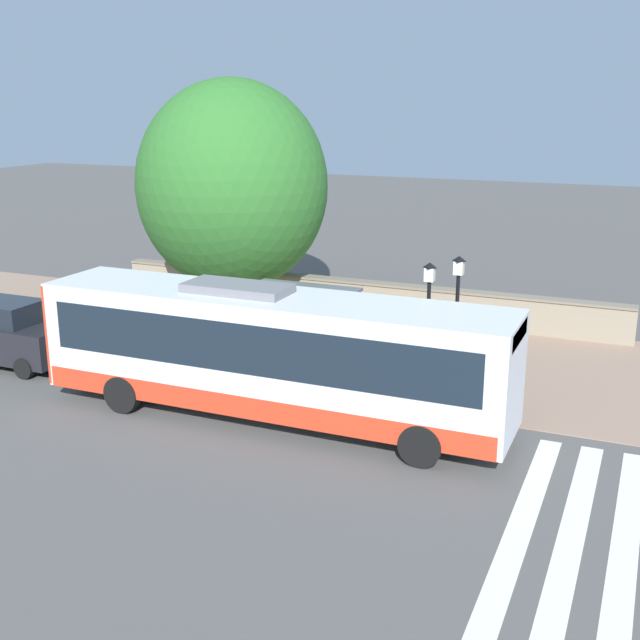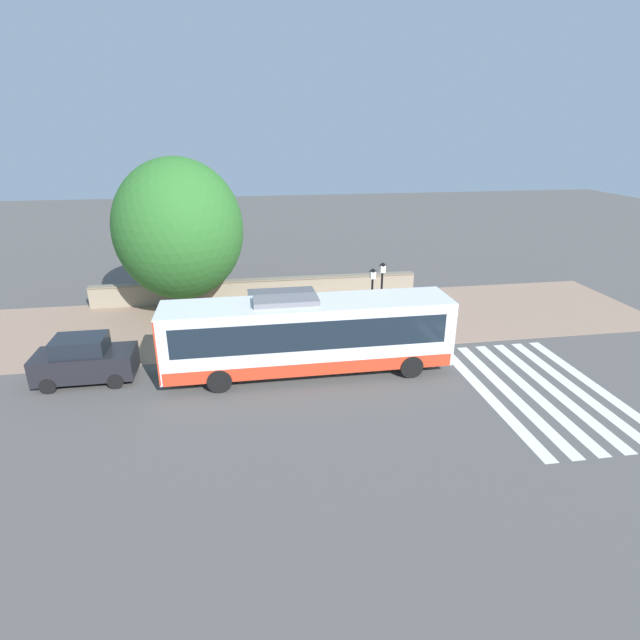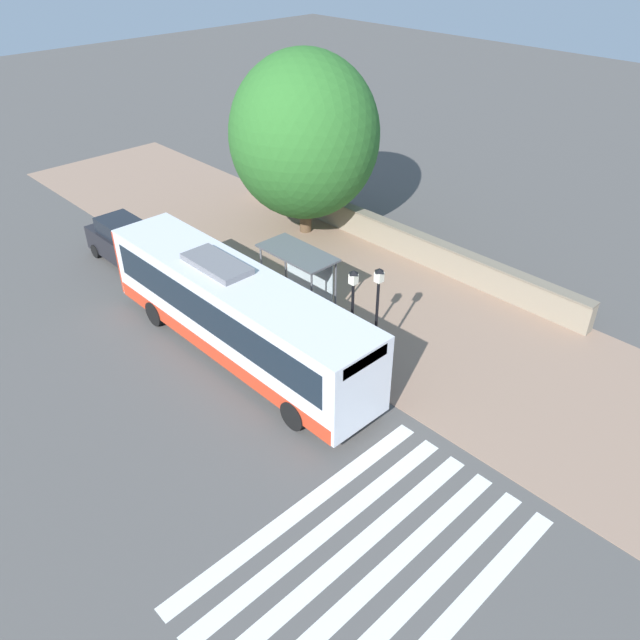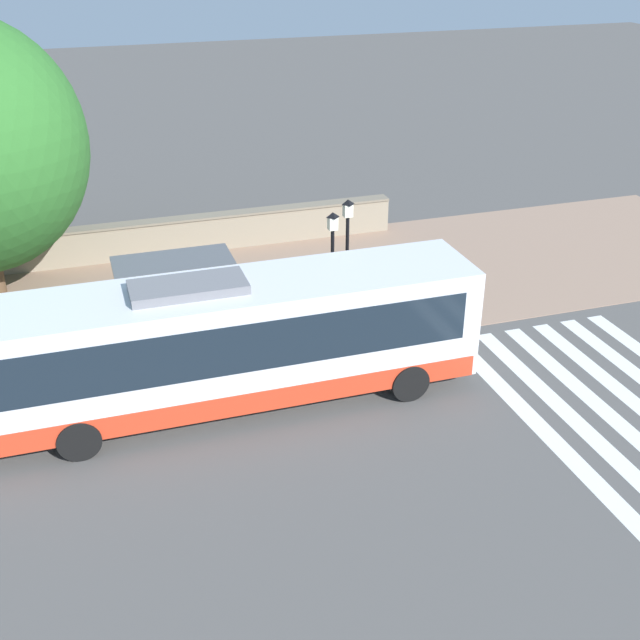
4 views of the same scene
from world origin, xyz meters
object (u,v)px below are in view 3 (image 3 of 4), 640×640
Objects in this scene: parked_car_behind_bus at (124,241)px; street_lamp_near at (377,311)px; street_lamp_far at (352,312)px; bus at (236,312)px; bench at (305,263)px; shade_tree at (304,136)px; bus_shelter at (300,261)px; pedestrian at (368,376)px.

street_lamp_near is at bearing 99.26° from parked_car_behind_bus.
street_lamp_far reaches higher than parked_car_behind_bus.
bus is at bearing -54.53° from street_lamp_near.
bus is at bearing -55.59° from street_lamp_far.
shade_tree reaches higher than bench.
shade_tree is at bearing -120.73° from street_lamp_near.
shade_tree is (-5.00, -5.14, 2.71)m from bus_shelter.
bus_shelter is (-3.80, -0.78, 0.30)m from bus.
street_lamp_far is at bearing -49.17° from street_lamp_near.
bus is 3.02× the size of street_lamp_near.
shade_tree is at bearing -123.78° from pedestrian.
street_lamp_far is 11.62m from shade_tree.
street_lamp_near reaches higher than bench.
street_lamp_near is (-1.33, -0.88, 1.50)m from pedestrian.
pedestrian is at bearing 56.22° from shade_tree.
pedestrian is 13.61m from shade_tree.
bench is 7.69m from street_lamp_near.
shade_tree is at bearing -132.94° from bench.
shade_tree is 2.17× the size of parked_car_behind_bus.
bus is 3.06× the size of parked_car_behind_bus.
street_lamp_far is 12.94m from parked_car_behind_bus.
shade_tree is (-8.80, -5.92, 3.01)m from bus.
street_lamp_far is at bearing 70.81° from bus_shelter.
parked_car_behind_bus reaches higher than bench.
shade_tree reaches higher than street_lamp_far.
pedestrian is at bearing 33.43° from street_lamp_near.
parked_car_behind_bus reaches higher than pedestrian.
street_lamp_far is (3.53, 6.19, 1.88)m from bench.
bench is 8.38m from parked_car_behind_bus.
parked_car_behind_bus is (0.86, -14.26, 0.06)m from pedestrian.
pedestrian is at bearing 62.23° from street_lamp_far.
street_lamp_far is at bearing -117.77° from pedestrian.
bus is at bearing 11.66° from bus_shelter.
pedestrian is 0.39× the size of street_lamp_near.
parked_car_behind_bus is at bearing -51.77° from bench.
bus is at bearing 33.94° from shade_tree.
parked_car_behind_bus is (-0.69, -9.35, -0.84)m from bus.
pedestrian is 8.83m from bench.
bus reaches higher than bus_shelter.
street_lamp_near reaches higher than street_lamp_far.
bench is 0.35× the size of street_lamp_near.
shade_tree reaches higher than bus_shelter.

